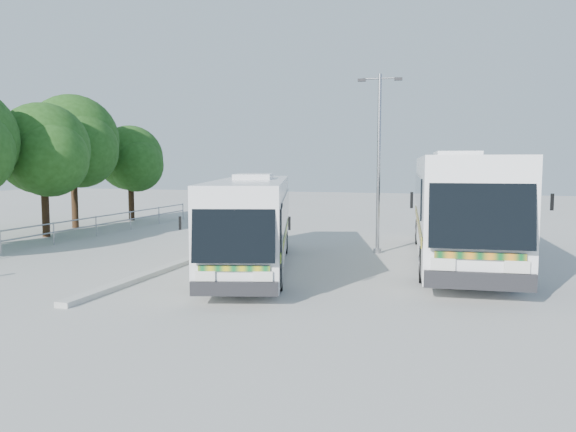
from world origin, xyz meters
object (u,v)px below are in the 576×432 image
(tree_far_d, at_px, (74,141))
(lamppost, at_px, (379,155))
(tree_far_c, at_px, (44,149))
(coach_main, at_px, (252,220))
(coach_adjacent, at_px, (458,204))
(tree_far_e, at_px, (131,158))

(tree_far_d, distance_m, lamppost, 17.72)
(tree_far_c, bearing_deg, tree_far_d, 107.83)
(tree_far_c, bearing_deg, lamppost, -0.54)
(tree_far_d, relative_size, lamppost, 1.04)
(tree_far_c, xyz_separation_m, tree_far_d, (-1.19, 3.70, 0.56))
(tree_far_d, distance_m, coach_main, 16.28)
(tree_far_c, height_order, lamppost, lamppost)
(tree_far_c, height_order, coach_adjacent, tree_far_c)
(tree_far_d, relative_size, coach_adjacent, 0.53)
(tree_far_d, bearing_deg, coach_adjacent, -12.84)
(coach_adjacent, bearing_deg, coach_main, -156.29)
(coach_main, xyz_separation_m, lamppost, (3.65, 4.48, 2.23))
(tree_far_e, xyz_separation_m, lamppost, (16.59, -8.35, 0.01))
(coach_main, bearing_deg, tree_far_c, 143.53)
(coach_adjacent, relative_size, lamppost, 1.97)
(tree_far_e, height_order, coach_adjacent, tree_far_e)
(lamppost, bearing_deg, tree_far_c, 174.70)
(coach_main, xyz_separation_m, coach_adjacent, (6.68, 3.70, 0.42))
(tree_far_e, distance_m, coach_main, 18.36)
(tree_far_d, height_order, coach_main, tree_far_d)
(tree_far_d, bearing_deg, tree_far_e, 81.37)
(tree_far_d, relative_size, tree_far_e, 1.24)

